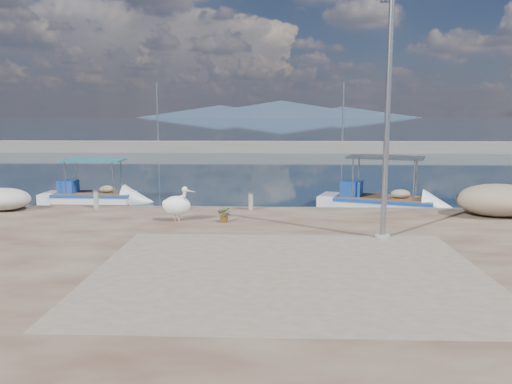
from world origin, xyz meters
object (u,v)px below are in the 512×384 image
(boat_left, at_px, (94,199))
(bollard_near, at_px, (251,200))
(lamp_post, at_px, (387,125))
(boat_right, at_px, (382,205))
(pelican, at_px, (177,205))

(boat_left, distance_m, bollard_near, 8.58)
(lamp_post, bearing_deg, boat_right, 77.91)
(boat_left, bearing_deg, lamp_post, -34.68)
(boat_right, bearing_deg, bollard_near, -134.04)
(pelican, bearing_deg, boat_left, 152.48)
(boat_right, distance_m, bollard_near, 6.27)
(boat_left, xyz_separation_m, boat_right, (13.12, -1.25, 0.03))
(pelican, distance_m, lamp_post, 7.32)
(pelican, bearing_deg, bollard_near, 64.75)
(lamp_post, xyz_separation_m, bollard_near, (-4.09, 4.18, -2.91))
(lamp_post, bearing_deg, pelican, 162.68)
(boat_left, bearing_deg, pelican, -49.74)
(boat_left, height_order, boat_right, boat_right)
(boat_left, bearing_deg, boat_right, -4.89)
(boat_left, height_order, bollard_near, boat_left)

